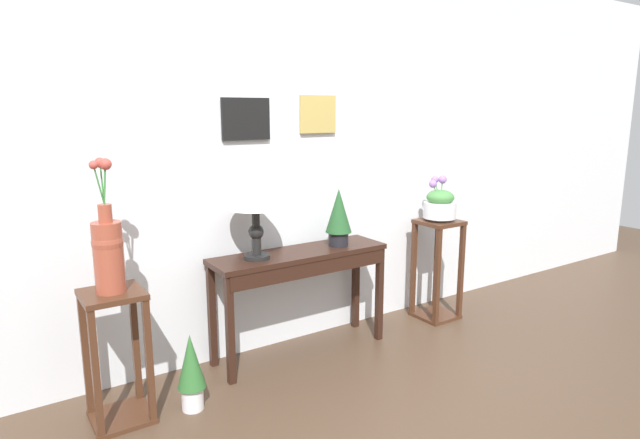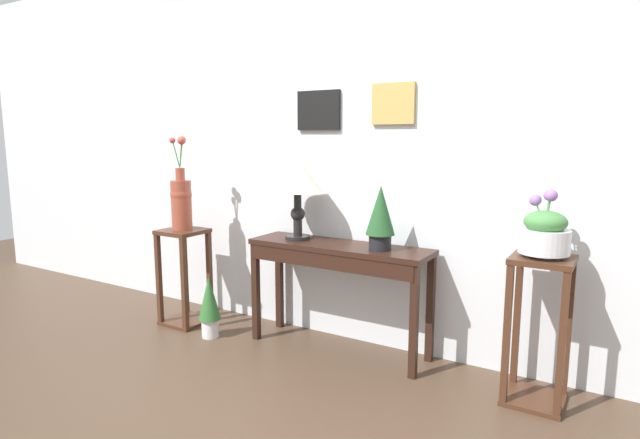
{
  "view_description": "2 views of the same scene",
  "coord_description": "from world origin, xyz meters",
  "views": [
    {
      "loc": [
        -1.96,
        -1.92,
        1.68
      ],
      "look_at": [
        0.08,
        1.14,
        0.92
      ],
      "focal_mm": 29.92,
      "sensor_mm": 36.0,
      "label": 1
    },
    {
      "loc": [
        1.52,
        -1.88,
        1.44
      ],
      "look_at": [
        -0.24,
        1.01,
        0.9
      ],
      "focal_mm": 29.27,
      "sensor_mm": 36.0,
      "label": 2
    }
  ],
  "objects": [
    {
      "name": "console_table",
      "position": [
        -0.13,
        1.05,
        0.62
      ],
      "size": [
        1.25,
        0.35,
        0.74
      ],
      "color": "black",
      "rests_on": "ground"
    },
    {
      "name": "potted_plant_floor",
      "position": [
        -1.03,
        0.78,
        0.25
      ],
      "size": [
        0.16,
        0.16,
        0.46
      ],
      "color": "silver",
      "rests_on": "ground"
    },
    {
      "name": "ground_plane",
      "position": [
        0.0,
        0.0,
        -0.0
      ],
      "size": [
        12.0,
        12.0,
        0.01
      ],
      "primitive_type": "cube",
      "color": "#4C3828"
    },
    {
      "name": "table_lamp",
      "position": [
        -0.45,
        1.07,
        1.15
      ],
      "size": [
        0.36,
        0.36,
        0.55
      ],
      "color": "black",
      "rests_on": "console_table"
    },
    {
      "name": "planter_bowl_wide_right",
      "position": [
        1.14,
        1.01,
        0.95
      ],
      "size": [
        0.26,
        0.26,
        0.36
      ],
      "color": "silver",
      "rests_on": "pedestal_stand_right"
    },
    {
      "name": "back_wall_with_art",
      "position": [
        -0.0,
        1.34,
        1.4
      ],
      "size": [
        9.0,
        0.13,
        2.8
      ],
      "color": "silver",
      "rests_on": "ground"
    },
    {
      "name": "pedestal_stand_left",
      "position": [
        -1.39,
        0.9,
        0.37
      ],
      "size": [
        0.31,
        0.31,
        0.74
      ],
      "color": "#472819",
      "rests_on": "ground"
    },
    {
      "name": "potted_plant_on_console",
      "position": [
        0.18,
        1.05,
        0.96
      ],
      "size": [
        0.18,
        0.18,
        0.41
      ],
      "color": "black",
      "rests_on": "console_table"
    },
    {
      "name": "pedestal_stand_right",
      "position": [
        1.14,
        1.01,
        0.41
      ],
      "size": [
        0.31,
        0.31,
        0.82
      ],
      "color": "#472819",
      "rests_on": "ground"
    },
    {
      "name": "flower_vase_tall_left",
      "position": [
        -1.39,
        0.9,
        0.98
      ],
      "size": [
        0.16,
        0.16,
        0.7
      ],
      "color": "#9E4733",
      "rests_on": "pedestal_stand_left"
    }
  ]
}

